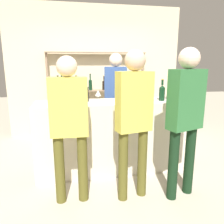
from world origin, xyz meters
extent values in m
plane|color=#B2A893|center=(0.00, 0.00, 0.00)|extent=(16.00, 16.00, 0.00)
cube|color=beige|center=(0.00, 0.00, 0.52)|extent=(2.19, 0.58, 1.04)
cube|color=beige|center=(0.00, 1.89, 1.40)|extent=(3.79, 0.12, 2.80)
cylinder|color=#897056|center=(-1.04, 1.71, 0.91)|extent=(0.05, 0.05, 1.81)
cylinder|color=#897056|center=(1.04, 1.71, 0.91)|extent=(0.05, 0.05, 1.81)
cube|color=#897056|center=(0.00, 1.71, 1.80)|extent=(2.13, 0.18, 0.02)
cube|color=#897056|center=(0.00, 1.71, 1.00)|extent=(2.13, 0.18, 0.02)
cylinder|color=black|center=(-0.75, 1.71, 1.11)|extent=(0.07, 0.07, 0.20)
cone|color=black|center=(-0.75, 1.71, 1.22)|extent=(0.07, 0.07, 0.03)
cylinder|color=black|center=(-0.75, 1.71, 1.29)|extent=(0.03, 0.03, 0.09)
cylinder|color=gold|center=(-0.75, 1.71, 1.34)|extent=(0.03, 0.03, 0.01)
cylinder|color=black|center=(-0.45, 1.71, 1.11)|extent=(0.07, 0.07, 0.20)
cone|color=black|center=(-0.45, 1.71, 1.22)|extent=(0.07, 0.07, 0.03)
cylinder|color=black|center=(-0.45, 1.71, 1.28)|extent=(0.03, 0.03, 0.09)
cylinder|color=gold|center=(-0.45, 1.71, 1.33)|extent=(0.03, 0.03, 0.01)
cylinder|color=black|center=(-0.15, 1.71, 1.11)|extent=(0.07, 0.07, 0.21)
cone|color=black|center=(-0.15, 1.71, 1.23)|extent=(0.07, 0.07, 0.03)
cylinder|color=black|center=(-0.15, 1.71, 1.30)|extent=(0.03, 0.03, 0.10)
cylinder|color=black|center=(-0.15, 1.71, 1.36)|extent=(0.03, 0.03, 0.01)
cylinder|color=black|center=(0.15, 1.71, 1.10)|extent=(0.08, 0.08, 0.18)
cone|color=black|center=(0.15, 1.71, 1.21)|extent=(0.08, 0.08, 0.04)
cylinder|color=black|center=(0.15, 1.71, 1.27)|extent=(0.03, 0.03, 0.08)
cylinder|color=gold|center=(0.15, 1.71, 1.31)|extent=(0.03, 0.03, 0.01)
cylinder|color=black|center=(0.45, 1.71, 1.10)|extent=(0.08, 0.08, 0.19)
cone|color=black|center=(0.45, 1.71, 1.22)|extent=(0.08, 0.08, 0.04)
cylinder|color=black|center=(0.45, 1.71, 1.27)|extent=(0.03, 0.03, 0.07)
cylinder|color=gold|center=(0.45, 1.71, 1.32)|extent=(0.03, 0.03, 0.01)
cylinder|color=brown|center=(0.75, 1.71, 1.12)|extent=(0.08, 0.08, 0.23)
cone|color=brown|center=(0.75, 1.71, 1.26)|extent=(0.08, 0.08, 0.03)
cylinder|color=brown|center=(0.75, 1.71, 1.32)|extent=(0.03, 0.03, 0.10)
cylinder|color=maroon|center=(0.75, 1.71, 1.38)|extent=(0.03, 0.03, 0.01)
cylinder|color=black|center=(0.88, -0.07, 1.16)|extent=(0.08, 0.08, 0.24)
cone|color=black|center=(0.88, -0.07, 1.30)|extent=(0.08, 0.08, 0.04)
cylinder|color=black|center=(0.88, -0.07, 1.36)|extent=(0.03, 0.03, 0.09)
cylinder|color=gold|center=(0.88, -0.07, 1.41)|extent=(0.03, 0.03, 0.01)
cylinder|color=black|center=(-0.75, 0.09, 1.16)|extent=(0.07, 0.07, 0.23)
cone|color=black|center=(-0.75, 0.09, 1.29)|extent=(0.07, 0.07, 0.03)
cylinder|color=black|center=(-0.75, 0.09, 1.36)|extent=(0.03, 0.03, 0.10)
cylinder|color=black|center=(-0.75, 0.09, 1.41)|extent=(0.03, 0.03, 0.01)
cylinder|color=black|center=(0.73, -0.06, 1.14)|extent=(0.08, 0.08, 0.19)
cone|color=black|center=(0.73, -0.06, 1.25)|extent=(0.08, 0.08, 0.04)
cylinder|color=black|center=(0.73, -0.06, 1.31)|extent=(0.03, 0.03, 0.08)
cylinder|color=gold|center=(0.73, -0.06, 1.35)|extent=(0.03, 0.03, 0.01)
cylinder|color=black|center=(0.95, 0.11, 1.14)|extent=(0.08, 0.08, 0.19)
cone|color=black|center=(0.95, 0.11, 1.25)|extent=(0.08, 0.08, 0.04)
cylinder|color=black|center=(0.95, 0.11, 1.32)|extent=(0.03, 0.03, 0.09)
cylinder|color=gold|center=(0.95, 0.11, 1.37)|extent=(0.03, 0.03, 0.01)
cylinder|color=black|center=(0.49, -0.18, 1.16)|extent=(0.08, 0.08, 0.23)
cone|color=black|center=(0.49, -0.18, 1.29)|extent=(0.08, 0.08, 0.04)
cylinder|color=black|center=(0.49, -0.18, 1.36)|extent=(0.03, 0.03, 0.10)
cylinder|color=#232328|center=(0.49, -0.18, 1.41)|extent=(0.03, 0.03, 0.01)
cylinder|color=silver|center=(-0.21, -0.07, 1.05)|extent=(0.06, 0.06, 0.00)
cylinder|color=silver|center=(-0.21, -0.07, 1.09)|extent=(0.01, 0.01, 0.09)
cone|color=silver|center=(-0.21, -0.07, 1.18)|extent=(0.08, 0.08, 0.08)
cylinder|color=black|center=(-0.42, 0.08, 1.14)|extent=(0.18, 0.18, 0.20)
cylinder|color=black|center=(-0.42, 0.08, 1.25)|extent=(0.19, 0.19, 0.01)
cylinder|color=silver|center=(0.28, 0.06, 1.12)|extent=(0.12, 0.12, 0.15)
sphere|color=tan|center=(0.24, 0.07, 1.06)|extent=(0.02, 0.02, 0.02)
sphere|color=tan|center=(0.23, 0.02, 1.11)|extent=(0.02, 0.02, 0.02)
sphere|color=tan|center=(0.31, 0.05, 1.11)|extent=(0.02, 0.02, 0.02)
sphere|color=tan|center=(0.25, 0.09, 1.08)|extent=(0.02, 0.02, 0.02)
sphere|color=tan|center=(0.28, 0.04, 1.06)|extent=(0.02, 0.02, 0.02)
sphere|color=tan|center=(0.27, 0.03, 1.09)|extent=(0.02, 0.02, 0.02)
sphere|color=tan|center=(0.29, 0.07, 1.08)|extent=(0.02, 0.02, 0.02)
cylinder|color=brown|center=(-0.48, -0.71, 0.40)|extent=(0.11, 0.11, 0.80)
cylinder|color=brown|center=(-0.74, -0.70, 0.40)|extent=(0.11, 0.11, 0.80)
cube|color=#D1C64C|center=(-0.61, -0.70, 1.12)|extent=(0.41, 0.19, 0.64)
sphere|color=beige|center=(-0.61, -0.70, 1.55)|extent=(0.22, 0.22, 0.22)
cylinder|color=black|center=(0.81, -0.80, 0.42)|extent=(0.12, 0.12, 0.85)
cylinder|color=black|center=(0.56, -0.88, 0.42)|extent=(0.12, 0.12, 0.85)
cube|color=#2D6B38|center=(0.68, -0.84, 1.18)|extent=(0.45, 0.30, 0.67)
sphere|color=beige|center=(0.68, -0.84, 1.64)|extent=(0.23, 0.23, 0.23)
cylinder|color=#121C33|center=(0.09, 0.79, 0.42)|extent=(0.11, 0.11, 0.85)
cylinder|color=#121C33|center=(0.34, 0.73, 0.42)|extent=(0.11, 0.11, 0.85)
cube|color=navy|center=(0.21, 0.76, 1.19)|extent=(0.42, 0.25, 0.67)
sphere|color=beige|center=(0.21, 0.76, 1.64)|extent=(0.23, 0.23, 0.23)
cylinder|color=brown|center=(0.23, -0.74, 0.42)|extent=(0.11, 0.11, 0.84)
cylinder|color=brown|center=(-0.02, -0.79, 0.42)|extent=(0.11, 0.11, 0.84)
cube|color=#D1C64C|center=(0.10, -0.77, 1.17)|extent=(0.42, 0.25, 0.66)
sphere|color=#DBB293|center=(0.10, -0.77, 1.61)|extent=(0.23, 0.23, 0.23)
camera|label=1|loc=(-0.58, -3.04, 1.58)|focal=35.00mm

